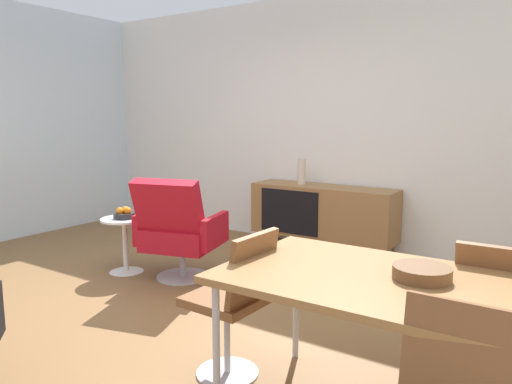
% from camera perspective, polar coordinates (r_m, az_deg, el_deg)
% --- Properties ---
extents(ground_plane, '(8.32, 8.32, 0.00)m').
position_cam_1_polar(ground_plane, '(3.77, -11.14, -14.19)').
color(ground_plane, brown).
extents(wall_back, '(6.80, 0.12, 2.80)m').
position_cam_1_polar(wall_back, '(5.62, 7.50, 8.10)').
color(wall_back, white).
rests_on(wall_back, ground_plane).
extents(sideboard, '(1.60, 0.45, 0.72)m').
position_cam_1_polar(sideboard, '(5.36, 7.83, -2.28)').
color(sideboard, olive).
rests_on(sideboard, ground_plane).
extents(vase_cobalt, '(0.09, 0.09, 0.29)m').
position_cam_1_polar(vase_cobalt, '(5.41, 5.38, 2.43)').
color(vase_cobalt, beige).
rests_on(vase_cobalt, sideboard).
extents(dining_table, '(1.60, 0.90, 0.74)m').
position_cam_1_polar(dining_table, '(2.30, 16.16, -10.94)').
color(dining_table, olive).
rests_on(dining_table, ground_plane).
extents(wooden_bowl_on_table, '(0.26, 0.26, 0.06)m').
position_cam_1_polar(wooden_bowl_on_table, '(2.33, 18.89, -8.96)').
color(wooden_bowl_on_table, brown).
rests_on(wooden_bowl_on_table, dining_table).
extents(dining_chair_back_right, '(0.40, 0.43, 0.86)m').
position_cam_1_polar(dining_chair_back_right, '(2.83, 26.41, -12.65)').
color(dining_chair_back_right, brown).
rests_on(dining_chair_back_right, ground_plane).
extents(dining_chair_near_window, '(0.44, 0.42, 0.86)m').
position_cam_1_polar(dining_chair_near_window, '(2.75, -2.45, -12.33)').
color(dining_chair_near_window, brown).
rests_on(dining_chair_near_window, ground_plane).
extents(lounge_chair_red, '(0.83, 0.79, 0.95)m').
position_cam_1_polar(lounge_chair_red, '(4.41, -9.12, -4.34)').
color(lounge_chair_red, red).
rests_on(lounge_chair_red, ground_plane).
extents(side_table_round, '(0.44, 0.44, 0.52)m').
position_cam_1_polar(side_table_round, '(4.78, -15.10, -5.31)').
color(side_table_round, white).
rests_on(side_table_round, ground_plane).
extents(fruit_bowl, '(0.20, 0.20, 0.11)m').
position_cam_1_polar(fruit_bowl, '(4.73, -15.21, -2.50)').
color(fruit_bowl, '#262628').
rests_on(fruit_bowl, side_table_round).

